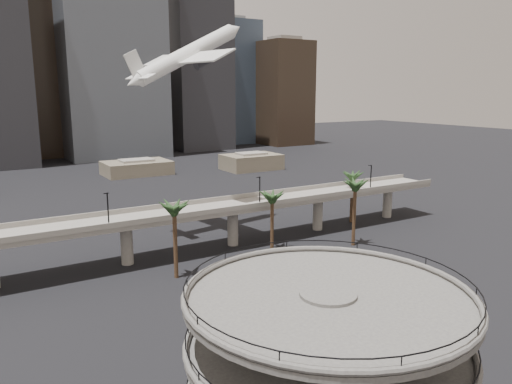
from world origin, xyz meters
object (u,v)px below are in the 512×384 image
airborne_jet (187,55)px  car_b (377,305)px  parking_ramp (326,370)px  car_a (300,309)px  car_c (437,285)px  overpass (182,217)px

airborne_jet → car_b: (6.38, -50.62, -37.74)m
parking_ramp → airborne_jet: bearing=74.0°
car_a → car_c: 24.40m
car_a → car_c: bearing=-84.0°
airborne_jet → overpass: bearing=-130.5°
car_c → airborne_jet: bearing=33.1°
parking_ramp → car_a: size_ratio=5.14×
parking_ramp → car_a: bearing=57.1°
airborne_jet → car_a: 59.53m
car_b → overpass: bearing=3.1°
parking_ramp → car_b: (26.95, 21.08, -9.16)m
airborne_jet → car_a: bearing=-104.5°
car_a → car_c: (24.07, -4.05, -0.02)m
parking_ramp → overpass: size_ratio=0.17×
overpass → car_a: bearing=-83.7°
overpass → car_a: (3.68, -33.22, -6.60)m
airborne_jet → car_b: airborne_jet is taller
car_b → car_c: bearing=-104.4°
car_b → parking_ramp: bearing=111.0°
overpass → car_b: 40.95m
overpass → car_a: 34.07m
overpass → car_b: bearing=-69.8°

